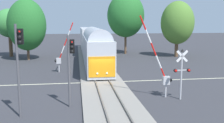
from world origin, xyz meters
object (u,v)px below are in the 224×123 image
at_px(maple_right_background, 177,23).
at_px(pine_left_background, 9,23).
at_px(commuter_train, 91,42).
at_px(traffic_signal_median, 70,59).
at_px(oak_behind_train, 27,25).
at_px(traffic_signal_near_left, 19,56).
at_px(crossing_signal_mast, 182,69).
at_px(elm_centre_background, 126,15).
at_px(crossing_gate_far, 60,56).
at_px(crossing_gate_near, 163,72).

distance_m(maple_right_background, pine_left_background, 30.04).
height_order(commuter_train, traffic_signal_median, commuter_train).
distance_m(oak_behind_train, pine_left_background, 6.12).
relative_size(commuter_train, traffic_signal_near_left, 6.54).
distance_m(commuter_train, crossing_signal_mast, 25.65).
bearing_deg(pine_left_background, oak_behind_train, -50.61).
xyz_separation_m(commuter_train, maple_right_background, (15.35, -0.65, 3.29)).
distance_m(traffic_signal_near_left, oak_behind_train, 26.68).
height_order(maple_right_background, elm_centre_background, elm_centre_background).
height_order(crossing_gate_far, oak_behind_train, oak_behind_train).
xyz_separation_m(maple_right_background, pine_left_background, (-29.70, 4.50, -0.08)).
bearing_deg(crossing_gate_far, traffic_signal_median, -83.23).
bearing_deg(traffic_signal_median, oak_behind_train, 106.85).
xyz_separation_m(commuter_train, traffic_signal_median, (-3.00, -25.56, 0.77)).
height_order(crossing_signal_mast, crossing_gate_far, crossing_gate_far).
distance_m(commuter_train, traffic_signal_median, 25.75).
distance_m(crossing_signal_mast, elm_centre_background, 30.22).
relative_size(crossing_signal_mast, traffic_signal_near_left, 0.67).
relative_size(commuter_train, elm_centre_background, 3.41).
distance_m(crossing_signal_mast, traffic_signal_near_left, 12.23).
relative_size(traffic_signal_near_left, pine_left_background, 0.71).
relative_size(crossing_gate_near, traffic_signal_median, 1.27).
xyz_separation_m(crossing_gate_near, traffic_signal_near_left, (-10.69, -2.97, 1.96)).
bearing_deg(pine_left_background, traffic_signal_median, -68.88).
xyz_separation_m(crossing_gate_near, maple_right_background, (10.85, 23.54, 3.95)).
bearing_deg(traffic_signal_median, crossing_signal_mast, 3.69).
height_order(crossing_gate_near, crossing_signal_mast, crossing_gate_near).
xyz_separation_m(traffic_signal_median, pine_left_background, (-11.36, 29.41, 2.43)).
bearing_deg(maple_right_background, oak_behind_train, -179.50).
height_order(commuter_train, crossing_signal_mast, commuter_train).
xyz_separation_m(crossing_gate_far, pine_left_background, (-9.77, 16.02, 4.00)).
relative_size(commuter_train, crossing_signal_mast, 9.70).
xyz_separation_m(commuter_train, crossing_signal_mast, (5.75, -25.00, -0.27)).
relative_size(crossing_gate_near, crossing_gate_far, 1.09).
distance_m(commuter_train, elm_centre_background, 9.73).
xyz_separation_m(crossing_gate_near, traffic_signal_median, (-7.49, -1.36, 1.43)).
relative_size(crossing_gate_near, elm_centre_background, 0.57).
distance_m(crossing_signal_mast, crossing_gate_far, 16.48).
bearing_deg(traffic_signal_near_left, elm_centre_background, 67.50).
distance_m(crossing_gate_far, traffic_signal_median, 13.57).
relative_size(oak_behind_train, elm_centre_background, 0.85).
bearing_deg(crossing_signal_mast, traffic_signal_median, -176.31).
xyz_separation_m(crossing_signal_mast, crossing_gate_far, (-10.33, 12.82, -0.53)).
relative_size(crossing_gate_far, traffic_signal_median, 1.17).
xyz_separation_m(crossing_gate_near, crossing_signal_mast, (1.25, -0.80, 0.39)).
distance_m(traffic_signal_median, oak_behind_train, 25.89).
bearing_deg(elm_centre_background, traffic_signal_near_left, -112.50).
bearing_deg(crossing_gate_far, traffic_signal_near_left, -96.13).
bearing_deg(traffic_signal_median, pine_left_background, 111.12).
relative_size(crossing_signal_mast, maple_right_background, 0.42).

